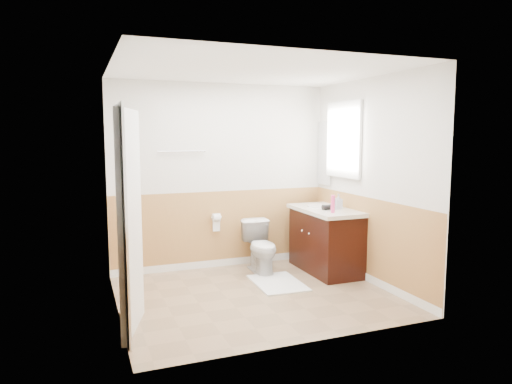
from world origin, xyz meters
name	(u,v)px	position (x,y,z in m)	size (l,w,h in m)	color
floor	(256,295)	(0.00, 0.00, 0.00)	(3.00, 3.00, 0.00)	#8C7051
ceiling	(256,70)	(0.00, 0.00, 2.50)	(3.00, 3.00, 0.00)	white
wall_back	(221,176)	(0.00, 1.30, 1.25)	(3.00, 3.00, 0.00)	silver
wall_front	(311,201)	(0.00, -1.30, 1.25)	(3.00, 3.00, 0.00)	silver
wall_left	(114,192)	(-1.50, 0.00, 1.25)	(3.00, 3.00, 0.00)	silver
wall_right	(370,181)	(1.50, 0.00, 1.25)	(3.00, 3.00, 0.00)	silver
wainscot_back	(222,231)	(0.00, 1.29, 0.50)	(3.00, 3.00, 0.00)	tan
wainscot_front	(309,287)	(0.00, -1.29, 0.50)	(3.00, 3.00, 0.00)	tan
wainscot_left	(118,265)	(-1.49, 0.00, 0.50)	(2.60, 2.60, 0.00)	tan
wainscot_right	(368,242)	(1.49, 0.00, 0.50)	(2.60, 2.60, 0.00)	tan
toilet	(261,247)	(0.40, 0.83, 0.34)	(0.38, 0.66, 0.68)	silver
bath_mat	(278,283)	(0.40, 0.28, 0.01)	(0.55, 0.80, 0.02)	white
vanity_cabinet	(326,242)	(1.21, 0.56, 0.40)	(0.55, 1.10, 0.80)	black
vanity_knob_left	(309,234)	(0.91, 0.46, 0.55)	(0.03, 0.03, 0.03)	silver
vanity_knob_right	(302,231)	(0.91, 0.66, 0.55)	(0.03, 0.03, 0.03)	silver
countertop	(326,210)	(1.20, 0.56, 0.83)	(0.60, 1.15, 0.05)	silver
sink_basin	(321,206)	(1.21, 0.71, 0.86)	(0.36, 0.36, 0.02)	white
faucet	(332,201)	(1.39, 0.71, 0.92)	(0.02, 0.02, 0.14)	silver
lotion_bottle	(333,204)	(1.11, 0.22, 0.96)	(0.05, 0.05, 0.22)	#E83C80
soap_dispenser	(338,201)	(1.33, 0.46, 0.95)	(0.09, 0.09, 0.20)	#9BA1AF
hair_dryer_body	(327,207)	(1.16, 0.44, 0.89)	(0.07, 0.07, 0.14)	black
hair_dryer_handle	(326,210)	(1.13, 0.43, 0.86)	(0.03, 0.03, 0.07)	black
mirror_panel	(324,153)	(1.48, 1.10, 1.55)	(0.02, 0.35, 0.90)	silver
window_frame	(343,140)	(1.47, 0.59, 1.75)	(0.04, 0.80, 1.00)	white
window_glass	(344,140)	(1.49, 0.59, 1.75)	(0.01, 0.70, 0.90)	white
door	(130,222)	(-1.40, -0.45, 1.02)	(0.05, 0.80, 2.04)	white
door_frame	(122,221)	(-1.48, -0.45, 1.03)	(0.02, 0.92, 2.10)	white
door_knob	(133,223)	(-1.34, -0.12, 0.95)	(0.06, 0.06, 0.06)	silver
towel_bar	(182,151)	(-0.55, 1.25, 1.60)	(0.02, 0.02, 0.62)	silver
tp_holder_bar	(216,217)	(-0.10, 1.23, 0.70)	(0.02, 0.02, 0.14)	silver
tp_roll	(216,217)	(-0.10, 1.23, 0.70)	(0.11, 0.11, 0.10)	white
tp_sheet	(216,225)	(-0.10, 1.23, 0.59)	(0.10, 0.01, 0.16)	white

